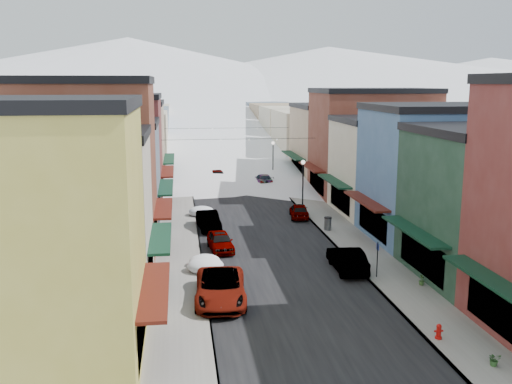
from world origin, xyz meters
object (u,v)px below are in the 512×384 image
object	(u,v)px
car_white_suv	(220,288)
car_green_sedan	(347,259)
trash_can	(328,223)
fire_hydrant	(439,332)
car_silver_sedan	(220,241)
streetlamp_near	(303,178)
car_dark_hatch	(209,221)

from	to	relation	value
car_white_suv	car_green_sedan	world-z (taller)	car_white_suv
car_green_sedan	trash_can	distance (m)	9.91
car_white_suv	fire_hydrant	size ratio (longest dim) A/B	8.13
car_silver_sedan	trash_can	xyz separation A→B (m)	(9.15, 4.17, -0.01)
fire_hydrant	trash_can	size ratio (longest dim) A/B	0.69
car_white_suv	trash_can	distance (m)	17.19
car_silver_sedan	trash_can	distance (m)	10.06
car_green_sedan	fire_hydrant	distance (m)	10.72
car_green_sedan	trash_can	size ratio (longest dim) A/B	4.47
fire_hydrant	streetlamp_near	bearing A→B (deg)	90.72
car_silver_sedan	fire_hydrant	xyz separation A→B (m)	(9.14, -16.28, -0.22)
car_white_suv	trash_can	world-z (taller)	car_white_suv
car_white_suv	streetlamp_near	bearing A→B (deg)	70.42
car_green_sedan	streetlamp_near	xyz separation A→B (m)	(0.94, 17.81, 2.35)
streetlamp_near	fire_hydrant	bearing A→B (deg)	-89.28
car_white_suv	car_dark_hatch	bearing A→B (deg)	93.01
car_dark_hatch	trash_can	bearing A→B (deg)	-17.74
car_silver_sedan	car_green_sedan	bearing A→B (deg)	-40.32
car_dark_hatch	streetlamp_near	xyz separation A→B (m)	(9.30, 5.93, 2.39)
car_dark_hatch	fire_hydrant	size ratio (longest dim) A/B	6.19
car_silver_sedan	car_green_sedan	world-z (taller)	car_green_sedan
car_green_sedan	streetlamp_near	size ratio (longest dim) A/B	1.01
streetlamp_near	car_silver_sedan	bearing A→B (deg)	-125.84
car_white_suv	fire_hydrant	world-z (taller)	car_white_suv
car_silver_sedan	car_dark_hatch	bearing A→B (deg)	90.18
car_dark_hatch	fire_hydrant	world-z (taller)	car_dark_hatch
car_white_suv	car_silver_sedan	world-z (taller)	car_white_suv
car_silver_sedan	car_white_suv	bearing A→B (deg)	-98.70
car_white_suv	streetlamp_near	distance (m)	24.13
fire_hydrant	car_silver_sedan	bearing A→B (deg)	119.30
car_silver_sedan	car_dark_hatch	distance (m)	6.26
car_dark_hatch	car_green_sedan	distance (m)	14.53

